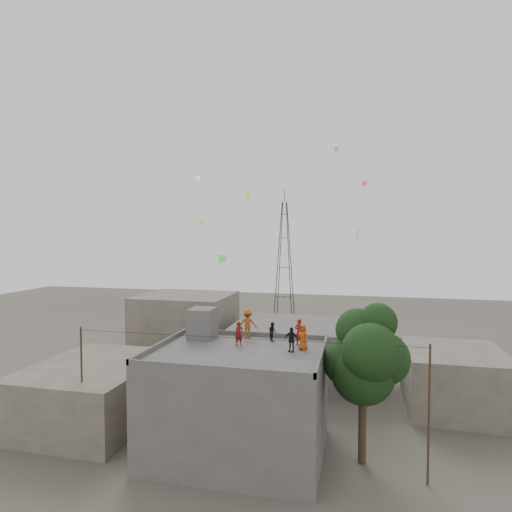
{
  "coord_description": "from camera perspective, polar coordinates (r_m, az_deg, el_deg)",
  "views": [
    {
      "loc": [
        6.84,
        -24.05,
        12.93
      ],
      "look_at": [
        0.93,
        0.74,
        11.72
      ],
      "focal_mm": 30.0,
      "sensor_mm": 36.0,
      "label": 1
    }
  ],
  "objects": [
    {
      "name": "ground",
      "position": [
        28.15,
        -2.41,
        -24.64
      ],
      "size": [
        140.0,
        140.0,
        0.0
      ],
      "primitive_type": "plane",
      "color": "#413D35",
      "rests_on": "ground"
    },
    {
      "name": "main_building",
      "position": [
        26.88,
        -2.42,
        -18.86
      ],
      "size": [
        10.0,
        8.0,
        6.1
      ],
      "color": "#514F4C",
      "rests_on": "ground"
    },
    {
      "name": "parapet",
      "position": [
        25.88,
        -2.43,
        -12.25
      ],
      "size": [
        10.0,
        8.0,
        0.3
      ],
      "color": "#514F4C",
      "rests_on": "main_building"
    },
    {
      "name": "stair_head_box",
      "position": [
        29.06,
        -7.17,
        -8.88
      ],
      "size": [
        1.6,
        1.8,
        2.0
      ],
      "primitive_type": "cube",
      "color": "#514F4C",
      "rests_on": "main_building"
    },
    {
      "name": "neighbor_west",
      "position": [
        33.41,
        -20.68,
        -16.56
      ],
      "size": [
        8.0,
        10.0,
        4.0
      ],
      "primitive_type": "cube",
      "color": "#565044",
      "rests_on": "ground"
    },
    {
      "name": "neighbor_north",
      "position": [
        39.75,
        6.09,
        -12.52
      ],
      "size": [
        12.0,
        9.0,
        5.0
      ],
      "primitive_type": "cube",
      "color": "#514F4C",
      "rests_on": "ground"
    },
    {
      "name": "neighbor_northwest",
      "position": [
        44.45,
        -9.31,
        -9.57
      ],
      "size": [
        9.0,
        8.0,
        7.0
      ],
      "primitive_type": "cube",
      "color": "#565044",
      "rests_on": "ground"
    },
    {
      "name": "neighbor_east",
      "position": [
        36.41,
        24.96,
        -14.69
      ],
      "size": [
        7.0,
        8.0,
        4.4
      ],
      "primitive_type": "cube",
      "color": "#565044",
      "rests_on": "ground"
    },
    {
      "name": "tree",
      "position": [
        25.58,
        14.47,
        -12.86
      ],
      "size": [
        4.9,
        4.6,
        9.1
      ],
      "color": "black",
      "rests_on": "ground"
    },
    {
      "name": "utility_line",
      "position": [
        25.35,
        -2.09,
        -18.34
      ],
      "size": [
        20.12,
        0.62,
        7.4
      ],
      "color": "black",
      "rests_on": "ground"
    },
    {
      "name": "transmission_tower",
      "position": [
        65.07,
        3.8,
        -0.69
      ],
      "size": [
        2.97,
        2.97,
        20.01
      ],
      "color": "black",
      "rests_on": "ground"
    },
    {
      "name": "person_red_adult",
      "position": [
        27.12,
        5.8,
        -10.07
      ],
      "size": [
        0.7,
        0.56,
        1.68
      ],
      "primitive_type": "imported",
      "rotation": [
        0.0,
        0.0,
        2.86
      ],
      "color": "maroon",
      "rests_on": "main_building"
    },
    {
      "name": "person_orange_child",
      "position": [
        26.2,
        6.27,
        -10.69
      ],
      "size": [
        0.89,
        0.8,
        1.53
      ],
      "primitive_type": "imported",
      "rotation": [
        0.0,
        0.0,
        -0.54
      ],
      "color": "#C34C16",
      "rests_on": "main_building"
    },
    {
      "name": "person_dark_child",
      "position": [
        28.23,
        2.21,
        -10.03
      ],
      "size": [
        0.71,
        0.74,
        1.21
      ],
      "primitive_type": "imported",
      "rotation": [
        0.0,
        0.0,
        2.18
      ],
      "color": "black",
      "rests_on": "main_building"
    },
    {
      "name": "person_dark_adult",
      "position": [
        25.67,
        4.72,
        -11.04
      ],
      "size": [
        0.92,
        0.55,
        1.46
      ],
      "primitive_type": "imported",
      "rotation": [
        0.0,
        0.0,
        -0.23
      ],
      "color": "black",
      "rests_on": "main_building"
    },
    {
      "name": "person_orange_adult",
      "position": [
        28.96,
        -1.12,
        -8.99
      ],
      "size": [
        1.33,
        0.89,
        1.92
      ],
      "primitive_type": "imported",
      "rotation": [
        0.0,
        0.0,
        -2.99
      ],
      "color": "#9C4711",
      "rests_on": "main_building"
    },
    {
      "name": "person_red_child",
      "position": [
        27.01,
        -2.28,
        -10.32
      ],
      "size": [
        0.65,
        0.61,
        1.49
      ],
      "primitive_type": "imported",
      "rotation": [
        0.0,
        0.0,
        0.63
      ],
      "color": "maroon",
      "rests_on": "main_building"
    },
    {
      "name": "kites",
      "position": [
        31.54,
        3.25,
        8.08
      ],
      "size": [
        13.67,
        14.08,
        9.36
      ],
      "color": "orange",
      "rests_on": "ground"
    }
  ]
}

